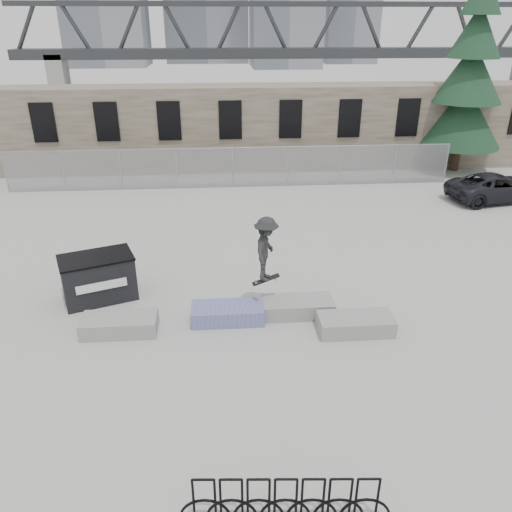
{
  "coord_description": "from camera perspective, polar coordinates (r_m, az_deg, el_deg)",
  "views": [
    {
      "loc": [
        -0.74,
        -11.86,
        7.62
      ],
      "look_at": [
        0.31,
        1.49,
        1.3
      ],
      "focal_mm": 35.0,
      "sensor_mm": 36.0,
      "label": 1
    }
  ],
  "objects": [
    {
      "name": "bike_rack",
      "position": [
        9.22,
        3.4,
        -26.0
      ],
      "size": [
        3.58,
        0.31,
        0.9
      ],
      "rotation": [
        0.0,
        0.0,
        -0.07
      ],
      "color": "black",
      "rests_on": "ground"
    },
    {
      "name": "planter_offset",
      "position": [
        13.8,
        11.29,
        -7.57
      ],
      "size": [
        2.0,
        0.9,
        0.46
      ],
      "color": "#959592",
      "rests_on": "ground"
    },
    {
      "name": "planter_center_left",
      "position": [
        14.03,
        -3.26,
        -6.47
      ],
      "size": [
        2.0,
        0.9,
        0.46
      ],
      "color": "#373BA6",
      "rests_on": "ground"
    },
    {
      "name": "stone_wall",
      "position": [
        28.62,
        -3.0,
        14.42
      ],
      "size": [
        36.0,
        2.58,
        4.5
      ],
      "color": "brown",
      "rests_on": "ground"
    },
    {
      "name": "chainlink_fence",
      "position": [
        25.25,
        -2.68,
        10.11
      ],
      "size": [
        22.06,
        0.06,
        2.02
      ],
      "color": "gray",
      "rests_on": "ground"
    },
    {
      "name": "dumpster",
      "position": [
        15.61,
        -17.58,
        -2.35
      ],
      "size": [
        2.41,
        1.93,
        1.38
      ],
      "rotation": [
        0.0,
        0.0,
        0.35
      ],
      "color": "black",
      "rests_on": "ground"
    },
    {
      "name": "ground",
      "position": [
        14.12,
        -0.77,
        -7.41
      ],
      "size": [
        120.0,
        120.0,
        0.0
      ],
      "primitive_type": "plane",
      "color": "#A2A39E",
      "rests_on": "ground"
    },
    {
      "name": "planter_far_left",
      "position": [
        14.01,
        -15.33,
        -7.51
      ],
      "size": [
        2.0,
        0.9,
        0.46
      ],
      "color": "#959592",
      "rests_on": "ground"
    },
    {
      "name": "suv",
      "position": [
        25.91,
        25.78,
        7.09
      ],
      "size": [
        4.83,
        2.78,
        1.27
      ],
      "primitive_type": "imported",
      "rotation": [
        0.0,
        0.0,
        1.73
      ],
      "color": "black",
      "rests_on": "ground"
    },
    {
      "name": "planter_center_right",
      "position": [
        14.35,
        4.78,
        -5.75
      ],
      "size": [
        2.0,
        0.9,
        0.46
      ],
      "color": "#959592",
      "rests_on": "ground"
    },
    {
      "name": "truss_bridge",
      "position": [
        67.81,
        5.03,
        22.22
      ],
      "size": [
        70.0,
        3.0,
        9.8
      ],
      "color": "#2D3033",
      "rests_on": "ground"
    },
    {
      "name": "spruce_tree",
      "position": [
        29.86,
        23.13,
        17.94
      ],
      "size": [
        4.28,
        4.28,
        11.5
      ],
      "color": "#38281E",
      "rests_on": "ground"
    },
    {
      "name": "skateboarder",
      "position": [
        13.64,
        1.16,
        0.79
      ],
      "size": [
        1.0,
        1.34,
        2.0
      ],
      "rotation": [
        0.0,
        0.0,
        1.27
      ],
      "color": "#242426",
      "rests_on": "ground"
    }
  ]
}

